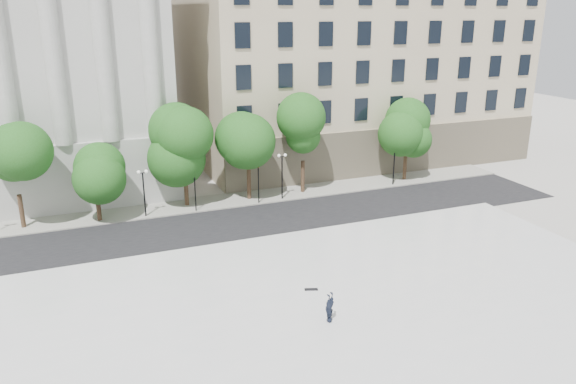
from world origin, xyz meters
The scene contains 11 objects.
ground centered at (0.00, 0.00, 0.00)m, with size 160.00×160.00×0.00m, color #B8B4AD.
plaza centered at (0.00, 3.00, 0.23)m, with size 44.00×22.00×0.45m, color silver.
street centered at (0.00, 18.00, 0.01)m, with size 60.00×8.00×0.02m, color black.
far_sidewalk centered at (0.00, 24.00, 0.06)m, with size 60.00×4.00×0.12m, color #9A978E.
building_east centered at (20.00, 38.91, 11.14)m, with size 36.00×26.15×23.00m.
traffic_light_west centered at (-1.64, 22.30, 3.68)m, with size 0.39×1.71×4.19m.
traffic_light_east centered at (4.01, 22.30, 3.64)m, with size 0.92×1.63×4.15m.
person_lying centered at (0.84, 1.41, 0.68)m, with size 0.62×0.40×1.69m, color black.
skateboard centered at (1.41, 5.06, 0.49)m, with size 0.80×0.20×0.08m, color black.
street_trees centered at (1.51, 23.66, 5.40)m, with size 39.18×5.06×7.91m.
lamp_posts centered at (0.27, 22.60, 2.95)m, with size 36.59×0.28×4.37m.
Camera 1 is at (-11.05, -22.37, 16.41)m, focal length 35.00 mm.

